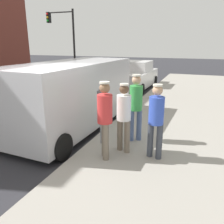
{
  "coord_description": "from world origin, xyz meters",
  "views": [
    {
      "loc": [
        3.7,
        -4.83,
        2.73
      ],
      "look_at": [
        1.65,
        0.43,
        1.05
      ],
      "focal_mm": 37.29,
      "sensor_mm": 36.0,
      "label": 1
    }
  ],
  "objects_px": {
    "pedestrian_in_blue": "(156,117)",
    "pedestrian_in_green": "(136,103)",
    "parking_meter_near": "(101,106)",
    "pedestrian_in_white": "(124,114)",
    "pedestrian_in_red": "(105,115)",
    "parked_van": "(73,94)",
    "traffic_light_corner": "(64,32)",
    "parked_sedan_ahead": "(136,76)"
  },
  "relations": [
    {
      "from": "pedestrian_in_blue",
      "to": "pedestrian_in_green",
      "type": "height_order",
      "value": "pedestrian_in_green"
    },
    {
      "from": "parking_meter_near",
      "to": "pedestrian_in_white",
      "type": "relative_size",
      "value": 0.9
    },
    {
      "from": "pedestrian_in_green",
      "to": "pedestrian_in_blue",
      "type": "bearing_deg",
      "value": -49.3
    },
    {
      "from": "pedestrian_in_red",
      "to": "parked_van",
      "type": "distance_m",
      "value": 2.64
    },
    {
      "from": "parking_meter_near",
      "to": "traffic_light_corner",
      "type": "relative_size",
      "value": 0.29
    },
    {
      "from": "parking_meter_near",
      "to": "traffic_light_corner",
      "type": "height_order",
      "value": "traffic_light_corner"
    },
    {
      "from": "pedestrian_in_red",
      "to": "pedestrian_in_green",
      "type": "distance_m",
      "value": 1.28
    },
    {
      "from": "pedestrian_in_red",
      "to": "pedestrian_in_blue",
      "type": "height_order",
      "value": "pedestrian_in_red"
    },
    {
      "from": "pedestrian_in_blue",
      "to": "parked_sedan_ahead",
      "type": "bearing_deg",
      "value": 108.4
    },
    {
      "from": "pedestrian_in_white",
      "to": "parked_van",
      "type": "height_order",
      "value": "parked_van"
    },
    {
      "from": "parking_meter_near",
      "to": "pedestrian_in_green",
      "type": "xyz_separation_m",
      "value": [
        0.78,
        0.52,
        0.01
      ]
    },
    {
      "from": "parking_meter_near",
      "to": "pedestrian_in_white",
      "type": "xyz_separation_m",
      "value": [
        0.69,
        -0.24,
        -0.07
      ]
    },
    {
      "from": "pedestrian_in_blue",
      "to": "parked_van",
      "type": "relative_size",
      "value": 0.33
    },
    {
      "from": "pedestrian_in_white",
      "to": "pedestrian_in_green",
      "type": "bearing_deg",
      "value": 83.68
    },
    {
      "from": "parking_meter_near",
      "to": "parked_sedan_ahead",
      "type": "distance_m",
      "value": 8.87
    },
    {
      "from": "pedestrian_in_white",
      "to": "parked_sedan_ahead",
      "type": "bearing_deg",
      "value": 103.92
    },
    {
      "from": "pedestrian_in_green",
      "to": "traffic_light_corner",
      "type": "xyz_separation_m",
      "value": [
        -8.97,
        10.89,
        2.32
      ]
    },
    {
      "from": "parked_van",
      "to": "pedestrian_in_white",
      "type": "bearing_deg",
      "value": -31.68
    },
    {
      "from": "pedestrian_in_blue",
      "to": "pedestrian_in_green",
      "type": "bearing_deg",
      "value": 130.7
    },
    {
      "from": "parking_meter_near",
      "to": "parked_van",
      "type": "xyz_separation_m",
      "value": [
        -1.5,
        1.12,
        -0.03
      ]
    },
    {
      "from": "traffic_light_corner",
      "to": "parked_van",
      "type": "bearing_deg",
      "value": -56.95
    },
    {
      "from": "parked_van",
      "to": "traffic_light_corner",
      "type": "xyz_separation_m",
      "value": [
        -6.7,
        10.29,
        2.36
      ]
    },
    {
      "from": "pedestrian_in_red",
      "to": "parked_sedan_ahead",
      "type": "xyz_separation_m",
      "value": [
        -1.93,
        9.43,
        -0.43
      ]
    },
    {
      "from": "parking_meter_near",
      "to": "parked_van",
      "type": "bearing_deg",
      "value": 143.32
    },
    {
      "from": "parking_meter_near",
      "to": "pedestrian_in_red",
      "type": "bearing_deg",
      "value": -60.23
    },
    {
      "from": "pedestrian_in_red",
      "to": "traffic_light_corner",
      "type": "bearing_deg",
      "value": 125.37
    },
    {
      "from": "parking_meter_near",
      "to": "parked_sedan_ahead",
      "type": "height_order",
      "value": "parking_meter_near"
    },
    {
      "from": "parked_van",
      "to": "pedestrian_in_blue",
      "type": "bearing_deg",
      "value": -25.38
    },
    {
      "from": "parked_sedan_ahead",
      "to": "traffic_light_corner",
      "type": "relative_size",
      "value": 0.85
    },
    {
      "from": "pedestrian_in_green",
      "to": "traffic_light_corner",
      "type": "height_order",
      "value": "traffic_light_corner"
    },
    {
      "from": "pedestrian_in_green",
      "to": "parked_sedan_ahead",
      "type": "distance_m",
      "value": 8.54
    },
    {
      "from": "parking_meter_near",
      "to": "pedestrian_in_green",
      "type": "distance_m",
      "value": 0.93
    },
    {
      "from": "pedestrian_in_white",
      "to": "parked_van",
      "type": "distance_m",
      "value": 2.58
    },
    {
      "from": "pedestrian_in_blue",
      "to": "pedestrian_in_green",
      "type": "relative_size",
      "value": 0.96
    },
    {
      "from": "pedestrian_in_red",
      "to": "parked_sedan_ahead",
      "type": "relative_size",
      "value": 0.4
    },
    {
      "from": "parking_meter_near",
      "to": "parked_van",
      "type": "height_order",
      "value": "parked_van"
    },
    {
      "from": "parking_meter_near",
      "to": "pedestrian_in_red",
      "type": "xyz_separation_m",
      "value": [
        0.41,
        -0.71,
        0.0
      ]
    },
    {
      "from": "pedestrian_in_white",
      "to": "traffic_light_corner",
      "type": "xyz_separation_m",
      "value": [
        -8.89,
        11.64,
        2.4
      ]
    },
    {
      "from": "parked_van",
      "to": "traffic_light_corner",
      "type": "relative_size",
      "value": 1.01
    },
    {
      "from": "pedestrian_in_green",
      "to": "traffic_light_corner",
      "type": "distance_m",
      "value": 14.3
    },
    {
      "from": "traffic_light_corner",
      "to": "parking_meter_near",
      "type": "bearing_deg",
      "value": -54.3
    },
    {
      "from": "pedestrian_in_blue",
      "to": "traffic_light_corner",
      "type": "bearing_deg",
      "value": 129.57
    }
  ]
}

